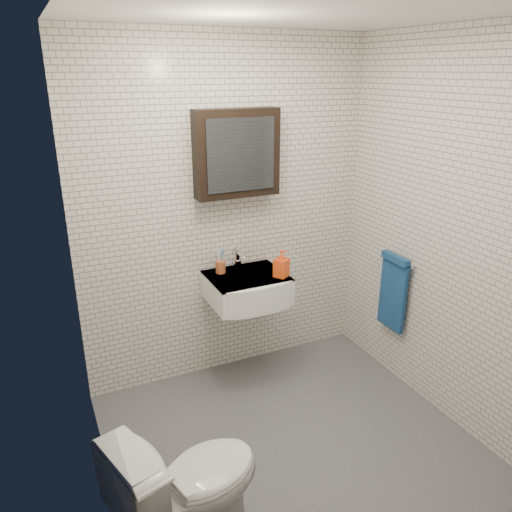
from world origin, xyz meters
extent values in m
cube|color=#48494F|center=(0.00, 0.00, 0.01)|extent=(2.20, 2.00, 0.01)
cube|color=silver|center=(0.00, 1.00, 1.25)|extent=(2.20, 0.02, 2.50)
cube|color=silver|center=(0.00, -1.00, 1.25)|extent=(2.20, 0.02, 2.50)
cube|color=silver|center=(-1.10, 0.00, 1.25)|extent=(0.02, 2.00, 2.50)
cube|color=silver|center=(1.10, 0.00, 1.25)|extent=(0.02, 2.00, 2.50)
cube|color=white|center=(0.00, 0.00, 2.50)|extent=(2.20, 2.00, 0.02)
cube|color=white|center=(0.05, 0.78, 0.75)|extent=(0.55, 0.45, 0.20)
cylinder|color=silver|center=(0.05, 0.80, 0.84)|extent=(0.31, 0.31, 0.02)
cylinder|color=silver|center=(0.05, 0.80, 0.85)|extent=(0.04, 0.04, 0.01)
cube|color=white|center=(0.05, 0.78, 0.84)|extent=(0.55, 0.45, 0.01)
cylinder|color=silver|center=(0.05, 0.94, 0.88)|extent=(0.06, 0.06, 0.06)
cylinder|color=silver|center=(0.05, 0.94, 0.94)|extent=(0.03, 0.03, 0.08)
cylinder|color=silver|center=(0.05, 0.88, 0.97)|extent=(0.02, 0.12, 0.02)
cube|color=silver|center=(0.05, 0.97, 0.99)|extent=(0.02, 0.09, 0.01)
cube|color=black|center=(0.05, 0.93, 1.70)|extent=(0.60, 0.14, 0.60)
cube|color=#3F444C|center=(0.05, 0.85, 1.70)|extent=(0.49, 0.01, 0.49)
cylinder|color=silver|center=(1.06, 0.35, 0.95)|extent=(0.02, 0.30, 0.02)
cylinder|color=silver|center=(1.08, 0.48, 0.95)|extent=(0.04, 0.02, 0.02)
cylinder|color=silver|center=(1.08, 0.22, 0.95)|extent=(0.04, 0.02, 0.02)
cube|color=navy|center=(1.05, 0.35, 0.68)|extent=(0.03, 0.26, 0.54)
cube|color=navy|center=(1.04, 0.35, 0.96)|extent=(0.05, 0.26, 0.05)
cylinder|color=#9D4A27|center=(-0.10, 0.90, 0.90)|extent=(0.09, 0.09, 0.09)
cylinder|color=white|center=(-0.12, 0.89, 0.95)|extent=(0.02, 0.03, 0.17)
cylinder|color=teal|center=(-0.09, 0.89, 0.95)|extent=(0.01, 0.02, 0.16)
cylinder|color=white|center=(-0.11, 0.91, 0.96)|extent=(0.02, 0.03, 0.18)
cylinder|color=teal|center=(-0.09, 0.91, 0.95)|extent=(0.02, 0.04, 0.16)
imported|color=#F14F19|center=(0.27, 0.65, 0.95)|extent=(0.13, 0.13, 0.20)
imported|color=silver|center=(-0.80, -0.46, 0.37)|extent=(0.82, 0.61, 0.75)
camera|label=1|loc=(-1.29, -2.26, 2.24)|focal=35.00mm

